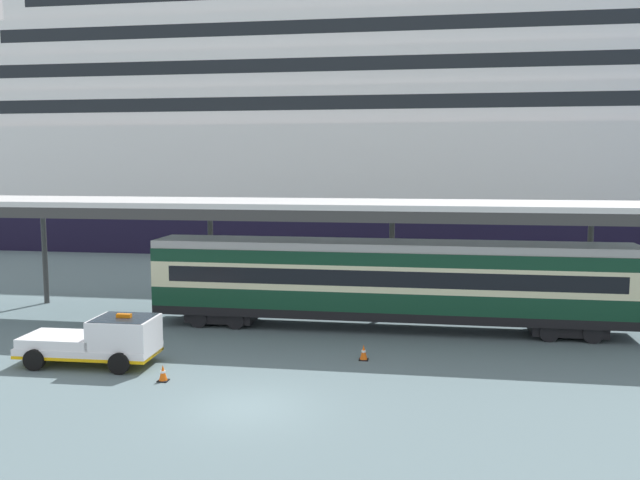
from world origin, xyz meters
The scene contains 7 objects.
ground_plane centered at (0.00, 0.00, 0.00)m, with size 400.00×400.00×0.00m, color slate.
cruise_ship centered at (17.62, 49.02, 13.35)m, with size 122.99×31.14×39.96m.
platform_canopy centered at (3.85, 11.09, 5.67)m, with size 47.44×5.55×5.91m.
train_carriage centered at (3.85, 10.69, 2.31)m, with size 21.97×2.81×4.11m.
service_truck centered at (-6.66, 3.45, 0.99)m, with size 5.25×2.35×2.02m.
traffic_cone_near centered at (3.19, 5.63, 0.30)m, with size 0.36×0.36×0.62m.
traffic_cone_mid centered at (-3.61, 1.98, 0.29)m, with size 0.36×0.36×0.60m.
Camera 1 is at (5.45, -19.62, 7.68)m, focal length 37.20 mm.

